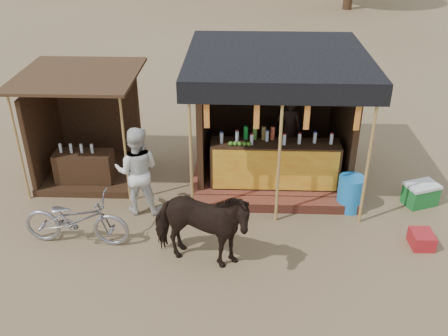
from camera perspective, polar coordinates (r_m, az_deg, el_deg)
The scene contains 9 objects.
ground at distance 8.50m, azimuth -0.41°, elevation -11.77°, with size 120.00×120.00×0.00m, color #846B4C.
main_stall at distance 10.82m, azimuth 5.74°, elevation 4.02°, with size 3.60×3.61×2.78m.
secondary_stall at distance 11.30m, azimuth -15.97°, elevation 3.17°, with size 2.40×2.40×2.38m.
cow at distance 8.23m, azimuth -2.75°, elevation -6.77°, with size 0.81×1.77×1.50m, color black.
motorbike at distance 9.22m, azimuth -16.57°, elevation -5.63°, with size 0.66×1.90×1.00m, color gray.
bystander at distance 9.67m, azimuth -9.88°, elevation -0.32°, with size 0.87×0.68×1.79m, color silver.
blue_barrel at distance 10.14m, azimuth 14.24°, elevation -2.83°, with size 0.51×0.51×0.72m, color blue.
red_crate at distance 9.63m, azimuth 21.65°, elevation -7.58°, with size 0.38×0.44×0.28m, color #A71B21.
cooler at distance 10.81m, azimuth 21.55°, elevation -2.78°, with size 0.76×0.64×0.46m.
Camera 1 is at (0.30, -6.45, 5.52)m, focal length 40.00 mm.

